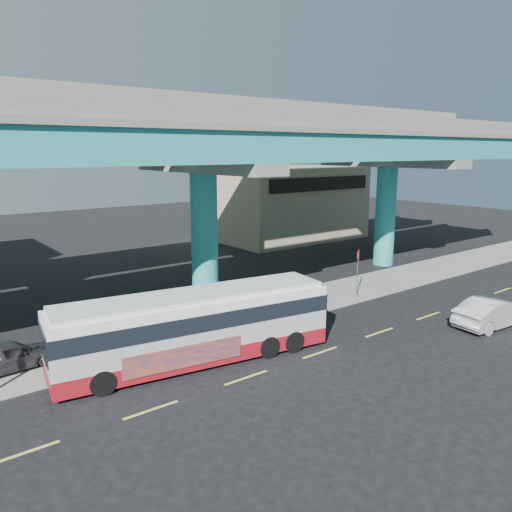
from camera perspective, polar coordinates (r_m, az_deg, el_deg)
ground at (r=22.37m, az=6.80°, el=-10.67°), size 120.00×120.00×0.00m
sidewalk at (r=26.27m, az=-1.67°, el=-6.92°), size 70.00×4.00×0.15m
lane_markings at (r=22.17m, az=7.35°, el=-10.88°), size 58.00×0.12×0.01m
viaduct at (r=27.86m, az=-6.27°, el=13.05°), size 52.00×12.40×11.70m
building_beige at (r=50.02m, az=3.22°, el=6.12°), size 14.00×10.23×7.00m
transit_bus at (r=20.68m, az=-6.94°, el=-7.78°), size 11.74×4.20×2.95m
sedan at (r=27.45m, az=25.47°, el=-5.81°), size 2.42×4.83×1.49m
parked_car at (r=21.99m, az=-26.40°, el=-10.18°), size 1.94×3.75×1.21m
stop_sign at (r=29.68m, az=11.59°, el=-0.66°), size 0.72×0.51×2.83m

